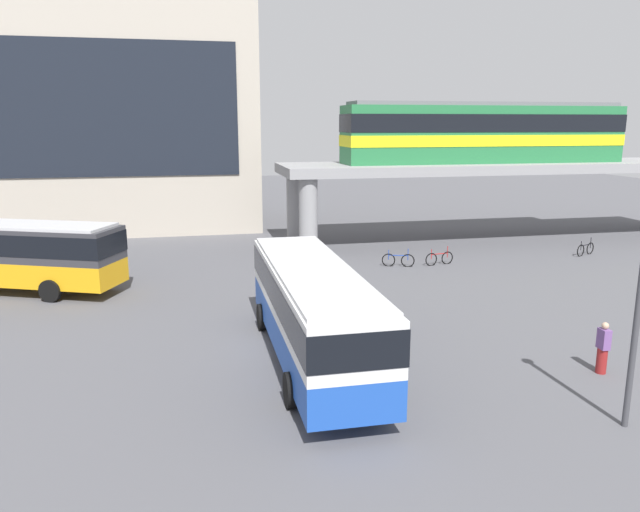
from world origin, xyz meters
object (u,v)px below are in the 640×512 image
object	(u,v)px
station_building	(34,121)
bus_main	(312,304)
bicycle_black	(585,249)
bicycle_red	(439,258)
bus_secondary	(4,249)
pedestrian_at_kerb	(603,349)
bicycle_blue	(398,260)
train	(484,132)

from	to	relation	value
station_building	bus_main	bearing A→B (deg)	-64.03
bicycle_black	bicycle_red	bearing A→B (deg)	-177.04
bus_secondary	pedestrian_at_kerb	xyz separation A→B (m)	(20.91, -14.33, -1.21)
bicycle_blue	bicycle_red	world-z (taller)	same
station_building	bicycle_black	bearing A→B (deg)	-26.66
bus_main	bicycle_black	bearing A→B (deg)	33.39
bicycle_black	station_building	bearing A→B (deg)	153.34
bus_main	bicycle_blue	world-z (taller)	bus_main
bicycle_blue	bicycle_red	xyz separation A→B (m)	(2.37, -0.09, 0.00)
bicycle_black	pedestrian_at_kerb	world-z (taller)	pedestrian_at_kerb
bus_main	bicycle_blue	distance (m)	14.34
bus_main	bicycle_red	world-z (taller)	bus_main
bus_main	pedestrian_at_kerb	size ratio (longest dim) A/B	6.62
station_building	bicycle_blue	distance (m)	28.67
bus_secondary	bicycle_red	world-z (taller)	bus_secondary
bus_main	pedestrian_at_kerb	distance (m)	9.23
bicycle_black	bicycle_blue	world-z (taller)	same
bus_main	bicycle_black	distance (m)	23.02
bicycle_black	bicycle_red	size ratio (longest dim) A/B	0.93
bicycle_black	bicycle_red	distance (m)	9.51
train	pedestrian_at_kerb	distance (m)	23.10
bus_secondary	bicycle_blue	bearing A→B (deg)	2.24
station_building	bicycle_black	xyz separation A→B (m)	(33.53, -16.84, -7.44)
bus_secondary	train	bearing A→B (deg)	14.21
station_building	bus_secondary	distance (m)	19.04
train	bicycle_red	size ratio (longest dim) A/B	10.53
bus_main	bicycle_red	distance (m)	15.61
station_building	pedestrian_at_kerb	size ratio (longest dim) A/B	18.77
bicycle_black	pedestrian_at_kerb	bearing A→B (deg)	-124.07
train	pedestrian_at_kerb	size ratio (longest dim) A/B	11.17
station_building	bicycle_black	distance (m)	38.25
station_building	bus_secondary	world-z (taller)	station_building
pedestrian_at_kerb	bicycle_red	bearing A→B (deg)	86.27
station_building	bicycle_black	world-z (taller)	station_building
train	pedestrian_at_kerb	xyz separation A→B (m)	(-6.45, -21.26, -6.35)
bus_main	pedestrian_at_kerb	bearing A→B (deg)	-18.21
pedestrian_at_kerb	bus_secondary	bearing A→B (deg)	145.57
bus_main	bicycle_red	xyz separation A→B (m)	(9.67, 12.15, -1.63)
station_building	bus_main	xyz separation A→B (m)	(14.36, -29.47, -5.81)
station_building	train	distance (m)	31.52
train	bicycle_black	bearing A→B (deg)	-55.04
bus_main	bicycle_red	bearing A→B (deg)	51.47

